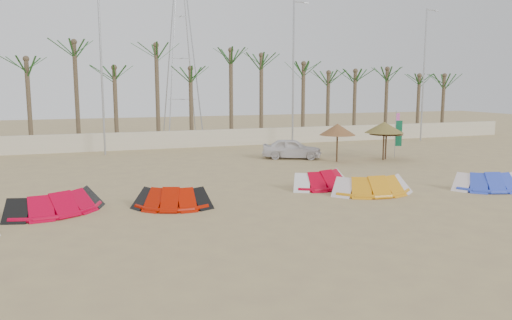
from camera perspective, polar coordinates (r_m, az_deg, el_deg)
name	(u,v)px	position (r m, az deg, el deg)	size (l,w,h in m)	color
ground	(313,220)	(17.79, 6.55, -6.86)	(120.00, 120.00, 0.00)	tan
boundary_wall	(186,139)	(38.36, -8.05, 2.38)	(60.00, 0.30, 1.30)	beige
palm_line	(189,63)	(39.79, -7.72, 10.96)	(52.00, 4.00, 7.70)	brown
lamp_b	(102,69)	(35.43, -17.19, 9.88)	(1.25, 0.14, 11.00)	#A5A8AD
lamp_c	(294,71)	(38.70, 4.32, 10.08)	(1.25, 0.14, 11.00)	#A5A8AD
lamp_d	(424,73)	(44.91, 18.66, 9.45)	(1.25, 0.14, 11.00)	#A5A8AD
pylon	(183,139)	(44.47, -8.33, 2.37)	(3.00, 3.00, 14.00)	#A5A8AD
kite_red_left	(57,201)	(20.18, -21.83, -4.34)	(4.14, 2.97, 0.90)	#BF0024
kite_red_mid	(170,196)	(19.76, -9.76, -4.13)	(3.34, 2.32, 0.90)	#AC1100
kite_red_right	(320,178)	(23.47, 7.36, -2.06)	(3.47, 2.19, 0.90)	#B9001B
kite_orange	(369,184)	(22.53, 12.80, -2.65)	(3.69, 1.77, 0.90)	orange
kite_blue	(485,180)	(25.06, 24.66, -2.11)	(3.54, 2.31, 0.90)	blue
parasol_left	(337,129)	(31.15, 9.29, 3.46)	(2.24, 2.24, 2.37)	#4C331E
parasol_mid	(384,127)	(32.53, 14.44, 3.63)	(2.45, 2.45, 2.43)	#4C331E
parasol_right	(386,129)	(32.91, 14.68, 3.42)	(2.16, 2.16, 2.29)	#4C331E
flag_pink	(398,129)	(34.96, 15.89, 3.43)	(0.44, 0.18, 3.02)	#A5A8AD
flag_green	(398,134)	(33.95, 15.88, 2.84)	(0.44, 0.16, 2.57)	#A5A8AD
car	(292,149)	(32.35, 4.12, 1.31)	(1.53, 3.81, 1.30)	white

